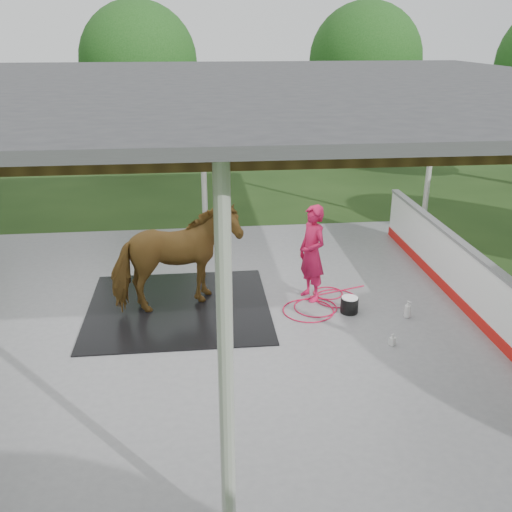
{
  "coord_description": "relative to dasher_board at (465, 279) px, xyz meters",
  "views": [
    {
      "loc": [
        -0.19,
        -8.98,
        4.8
      ],
      "look_at": [
        0.83,
        0.51,
        1.0
      ],
      "focal_mm": 40.0,
      "sensor_mm": 36.0,
      "label": 1
    }
  ],
  "objects": [
    {
      "name": "concrete_slab",
      "position": [
        -4.6,
        0.0,
        -0.57
      ],
      "size": [
        12.0,
        10.0,
        0.05
      ],
      "primitive_type": "cube",
      "color": "slate",
      "rests_on": "ground"
    },
    {
      "name": "soap_bottle_a",
      "position": [
        -1.16,
        -0.32,
        -0.38
      ],
      "size": [
        0.17,
        0.17,
        0.32
      ],
      "primitive_type": "imported",
      "rotation": [
        0.0,
        0.0,
        0.57
      ],
      "color": "silver",
      "rests_on": "concrete_slab"
    },
    {
      "name": "pavilion_structure",
      "position": [
        -4.6,
        -0.0,
        3.37
      ],
      "size": [
        12.6,
        10.6,
        4.05
      ],
      "color": "beige",
      "rests_on": "ground"
    },
    {
      "name": "hose_coil",
      "position": [
        -2.58,
        0.34,
        -0.53
      ],
      "size": [
        1.78,
        1.44,
        0.02
      ],
      "color": "#BF0D35",
      "rests_on": "concrete_slab"
    },
    {
      "name": "handler",
      "position": [
        -2.72,
        0.63,
        0.37
      ],
      "size": [
        0.65,
        0.78,
        1.83
      ],
      "primitive_type": "imported",
      "rotation": [
        0.0,
        0.0,
        -1.19
      ],
      "color": "#C21444",
      "rests_on": "concrete_slab"
    },
    {
      "name": "rubber_mat",
      "position": [
        -5.2,
        0.48,
        -0.53
      ],
      "size": [
        3.29,
        3.08,
        0.02
      ],
      "primitive_type": "cube",
      "color": "black",
      "rests_on": "concrete_slab"
    },
    {
      "name": "tree_belt",
      "position": [
        -4.3,
        0.9,
        3.2
      ],
      "size": [
        28.0,
        28.0,
        5.8
      ],
      "color": "#382314",
      "rests_on": "ground"
    },
    {
      "name": "horse",
      "position": [
        -5.2,
        0.48,
        0.43
      ],
      "size": [
        2.45,
        1.73,
        1.89
      ],
      "primitive_type": "imported",
      "rotation": [
        0.0,
        0.0,
        1.92
      ],
      "color": "brown",
      "rests_on": "rubber_mat"
    },
    {
      "name": "wash_bucket",
      "position": [
        -2.14,
        -0.02,
        -0.39
      ],
      "size": [
        0.32,
        0.32,
        0.3
      ],
      "color": "black",
      "rests_on": "concrete_slab"
    },
    {
      "name": "dasher_board",
      "position": [
        0.0,
        0.0,
        0.0
      ],
      "size": [
        0.16,
        8.0,
        1.15
      ],
      "color": "red",
      "rests_on": "concrete_slab"
    },
    {
      "name": "soap_bottle_b",
      "position": [
        -1.74,
        -1.22,
        -0.44
      ],
      "size": [
        0.13,
        0.13,
        0.2
      ],
      "primitive_type": "imported",
      "rotation": [
        0.0,
        0.0,
        -0.96
      ],
      "color": "#338CD8",
      "rests_on": "concrete_slab"
    },
    {
      "name": "ground",
      "position": [
        -4.6,
        0.0,
        -0.59
      ],
      "size": [
        100.0,
        100.0,
        0.0
      ],
      "primitive_type": "plane",
      "color": "#1E3814"
    }
  ]
}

